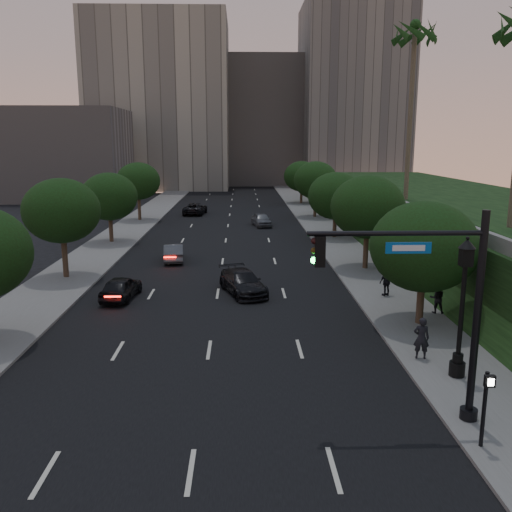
{
  "coord_description": "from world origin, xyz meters",
  "views": [
    {
      "loc": [
        1.45,
        -17.52,
        9.01
      ],
      "look_at": [
        2.15,
        8.02,
        3.6
      ],
      "focal_mm": 38.0,
      "sensor_mm": 36.0,
      "label": 1
    }
  ],
  "objects_px": {
    "pedestrian_a": "(421,338)",
    "pedestrian_b": "(437,298)",
    "traffic_signal_mast": "(443,316)",
    "sedan_mid_left": "(174,252)",
    "sedan_far_left": "(195,209)",
    "sedan_far_right": "(261,220)",
    "pedestrian_c": "(387,282)",
    "sedan_near_right": "(243,282)",
    "sedan_near_left": "(121,288)",
    "street_lamp": "(461,314)"
  },
  "relations": [
    {
      "from": "sedan_near_left",
      "to": "pedestrian_b",
      "type": "distance_m",
      "value": 17.66
    },
    {
      "from": "traffic_signal_mast",
      "to": "pedestrian_c",
      "type": "height_order",
      "value": "traffic_signal_mast"
    },
    {
      "from": "pedestrian_a",
      "to": "street_lamp",
      "type": "bearing_deg",
      "value": 127.25
    },
    {
      "from": "sedan_near_right",
      "to": "pedestrian_c",
      "type": "xyz_separation_m",
      "value": [
        8.41,
        -1.21,
        0.29
      ]
    },
    {
      "from": "street_lamp",
      "to": "pedestrian_c",
      "type": "relative_size",
      "value": 3.36
    },
    {
      "from": "pedestrian_a",
      "to": "pedestrian_b",
      "type": "relative_size",
      "value": 1.11
    },
    {
      "from": "traffic_signal_mast",
      "to": "sedan_far_left",
      "type": "relative_size",
      "value": 1.34
    },
    {
      "from": "sedan_mid_left",
      "to": "sedan_far_left",
      "type": "relative_size",
      "value": 0.78
    },
    {
      "from": "sedan_mid_left",
      "to": "street_lamp",
      "type": "bearing_deg",
      "value": 115.48
    },
    {
      "from": "sedan_far_left",
      "to": "sedan_near_right",
      "type": "height_order",
      "value": "sedan_far_left"
    },
    {
      "from": "sedan_far_right",
      "to": "pedestrian_a",
      "type": "xyz_separation_m",
      "value": [
        5.26,
        -37.08,
        0.31
      ]
    },
    {
      "from": "sedan_near_right",
      "to": "pedestrian_b",
      "type": "xyz_separation_m",
      "value": [
        10.2,
        -4.5,
        0.25
      ]
    },
    {
      "from": "sedan_near_left",
      "to": "sedan_far_left",
      "type": "relative_size",
      "value": 0.77
    },
    {
      "from": "traffic_signal_mast",
      "to": "pedestrian_b",
      "type": "xyz_separation_m",
      "value": [
        3.99,
        11.1,
        -2.72
      ]
    },
    {
      "from": "sedan_mid_left",
      "to": "sedan_near_right",
      "type": "xyz_separation_m",
      "value": [
        5.29,
        -9.22,
        0.02
      ]
    },
    {
      "from": "traffic_signal_mast",
      "to": "sedan_mid_left",
      "type": "distance_m",
      "value": 27.52
    },
    {
      "from": "traffic_signal_mast",
      "to": "sedan_near_right",
      "type": "height_order",
      "value": "traffic_signal_mast"
    },
    {
      "from": "traffic_signal_mast",
      "to": "sedan_far_left",
      "type": "distance_m",
      "value": 53.51
    },
    {
      "from": "traffic_signal_mast",
      "to": "street_lamp",
      "type": "relative_size",
      "value": 1.25
    },
    {
      "from": "traffic_signal_mast",
      "to": "sedan_near_right",
      "type": "xyz_separation_m",
      "value": [
        -6.21,
        15.6,
        -2.97
      ]
    },
    {
      "from": "sedan_far_right",
      "to": "pedestrian_c",
      "type": "distance_m",
      "value": 28.44
    },
    {
      "from": "pedestrian_a",
      "to": "sedan_near_left",
      "type": "bearing_deg",
      "value": -22.24
    },
    {
      "from": "sedan_mid_left",
      "to": "traffic_signal_mast",
      "type": "bearing_deg",
      "value": 108.24
    },
    {
      "from": "sedan_near_left",
      "to": "sedan_near_right",
      "type": "xyz_separation_m",
      "value": [
        7.1,
        0.97,
        0.01
      ]
    },
    {
      "from": "pedestrian_b",
      "to": "street_lamp",
      "type": "bearing_deg",
      "value": 86.76
    },
    {
      "from": "sedan_near_right",
      "to": "pedestrian_b",
      "type": "relative_size",
      "value": 3.01
    },
    {
      "from": "sedan_far_right",
      "to": "sedan_near_left",
      "type": "bearing_deg",
      "value": -118.57
    },
    {
      "from": "sedan_mid_left",
      "to": "sedan_near_right",
      "type": "height_order",
      "value": "sedan_near_right"
    },
    {
      "from": "sedan_far_left",
      "to": "pedestrian_c",
      "type": "bearing_deg",
      "value": 117.1
    },
    {
      "from": "sedan_near_left",
      "to": "sedan_near_right",
      "type": "height_order",
      "value": "sedan_near_right"
    },
    {
      "from": "traffic_signal_mast",
      "to": "sedan_mid_left",
      "type": "bearing_deg",
      "value": 114.86
    },
    {
      "from": "street_lamp",
      "to": "pedestrian_b",
      "type": "height_order",
      "value": "street_lamp"
    },
    {
      "from": "sedan_near_left",
      "to": "sedan_far_left",
      "type": "bearing_deg",
      "value": -86.02
    },
    {
      "from": "pedestrian_a",
      "to": "pedestrian_b",
      "type": "xyz_separation_m",
      "value": [
        2.83,
        6.06,
        -0.09
      ]
    },
    {
      "from": "sedan_near_right",
      "to": "pedestrian_b",
      "type": "height_order",
      "value": "pedestrian_b"
    },
    {
      "from": "pedestrian_a",
      "to": "sedan_mid_left",
      "type": "bearing_deg",
      "value": -46.08
    },
    {
      "from": "sedan_near_left",
      "to": "sedan_mid_left",
      "type": "distance_m",
      "value": 10.35
    },
    {
      "from": "pedestrian_c",
      "to": "traffic_signal_mast",
      "type": "bearing_deg",
      "value": 58.23
    },
    {
      "from": "traffic_signal_mast",
      "to": "sedan_far_right",
      "type": "height_order",
      "value": "traffic_signal_mast"
    },
    {
      "from": "traffic_signal_mast",
      "to": "sedan_mid_left",
      "type": "xyz_separation_m",
      "value": [
        -11.5,
        24.83,
        -3.0
      ]
    },
    {
      "from": "street_lamp",
      "to": "sedan_near_left",
      "type": "xyz_separation_m",
      "value": [
        -15.32,
        11.34,
        -1.95
      ]
    },
    {
      "from": "pedestrian_a",
      "to": "pedestrian_c",
      "type": "height_order",
      "value": "pedestrian_a"
    },
    {
      "from": "pedestrian_a",
      "to": "traffic_signal_mast",
      "type": "bearing_deg",
      "value": 88.39
    },
    {
      "from": "sedan_near_left",
      "to": "sedan_far_left",
      "type": "distance_m",
      "value": 37.43
    },
    {
      "from": "pedestrian_a",
      "to": "pedestrian_c",
      "type": "xyz_separation_m",
      "value": [
        1.04,
        9.35,
        -0.05
      ]
    },
    {
      "from": "sedan_far_right",
      "to": "sedan_far_left",
      "type": "bearing_deg",
      "value": 118.79
    },
    {
      "from": "street_lamp",
      "to": "sedan_mid_left",
      "type": "height_order",
      "value": "street_lamp"
    },
    {
      "from": "sedan_mid_left",
      "to": "pedestrian_c",
      "type": "xyz_separation_m",
      "value": [
        13.7,
        -10.43,
        0.31
      ]
    },
    {
      "from": "sedan_near_right",
      "to": "sedan_far_right",
      "type": "height_order",
      "value": "sedan_far_right"
    },
    {
      "from": "sedan_near_right",
      "to": "sedan_near_left",
      "type": "bearing_deg",
      "value": 169.42
    }
  ]
}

